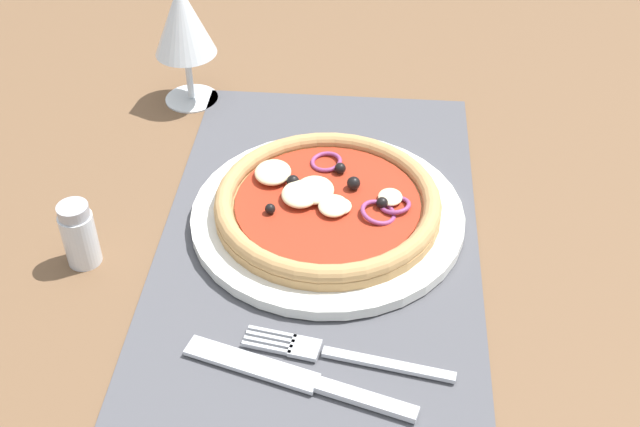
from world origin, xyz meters
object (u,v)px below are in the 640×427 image
(pizza, at_px, (327,203))
(pepper_shaker, at_px, (79,235))
(knife, at_px, (296,378))
(plate, at_px, (328,216))
(wine_glass, at_px, (183,24))
(fork, at_px, (336,354))

(pizza, distance_m, pepper_shaker, 0.24)
(knife, xyz_separation_m, pepper_shaker, (0.13, 0.22, 0.03))
(plate, height_order, pizza, pizza)
(plate, bearing_deg, pepper_shaker, 107.90)
(wine_glass, bearing_deg, pizza, -139.87)
(plate, distance_m, pepper_shaker, 0.24)
(pizza, relative_size, fork, 1.24)
(plate, xyz_separation_m, wine_glass, (0.22, 0.18, 0.09))
(fork, bearing_deg, wine_glass, -52.68)
(fork, relative_size, knife, 0.92)
(wine_glass, xyz_separation_m, pepper_shaker, (-0.29, 0.04, -0.07))
(pepper_shaker, bearing_deg, plate, -72.10)
(knife, bearing_deg, pepper_shaker, -14.32)
(pizza, relative_size, knife, 1.13)
(pizza, xyz_separation_m, fork, (-0.17, -0.02, -0.02))
(fork, xyz_separation_m, pepper_shaker, (0.10, 0.25, 0.03))
(pizza, distance_m, wine_glass, 0.29)
(fork, distance_m, knife, 0.04)
(wine_glass, relative_size, pepper_shaker, 2.22)
(plate, bearing_deg, pizza, 41.04)
(fork, distance_m, wine_glass, 0.45)
(plate, height_order, pepper_shaker, pepper_shaker)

